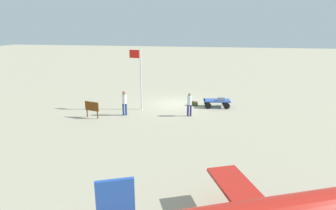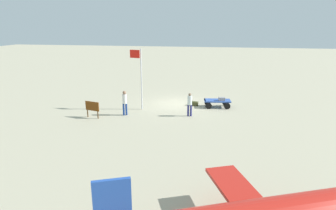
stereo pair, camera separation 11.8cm
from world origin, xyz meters
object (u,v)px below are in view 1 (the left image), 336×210
signboard (92,107)px  worker_trailing (124,101)px  luggage_cart (216,102)px  flagpole (139,74)px  suitcase_tan (221,99)px  worker_lead (189,103)px  suitcase_navy (194,104)px

signboard → worker_trailing: bearing=-154.8°
luggage_cart → flagpole: flagpole is taller
luggage_cart → worker_trailing: (6.51, 3.25, 0.62)m
suitcase_tan → worker_lead: (2.25, 2.53, 0.25)m
worker_trailing → flagpole: bearing=-113.0°
worker_lead → signboard: 6.86m
worker_trailing → flagpole: (-0.71, -1.66, 1.73)m
luggage_cart → signboard: signboard is taller
suitcase_navy → worker_trailing: (4.69, 3.42, 0.89)m
luggage_cart → signboard: 9.56m
luggage_cart → worker_trailing: size_ratio=1.20×
signboard → worker_lead: bearing=-166.7°
suitcase_tan → flagpole: size_ratio=0.12×
suitcase_tan → suitcase_navy: suitcase_tan is taller
suitcase_tan → signboard: size_ratio=0.47×
worker_lead → worker_trailing: (4.62, 0.60, 0.08)m
luggage_cart → signboard: size_ratio=1.84×
suitcase_tan → worker_lead: bearing=48.4°
luggage_cart → signboard: bearing=26.2°
suitcase_navy → flagpole: size_ratio=0.14×
worker_trailing → flagpole: size_ratio=0.39×
luggage_cart → flagpole: size_ratio=0.46×
worker_lead → signboard: (6.67, 1.57, -0.20)m
suitcase_navy → flagpole: bearing=23.8°
suitcase_tan → flagpole: bearing=13.4°
luggage_cart → worker_lead: size_ratio=1.28×
luggage_cart → worker_lead: 3.30m
suitcase_navy → worker_lead: size_ratio=0.40×
worker_lead → suitcase_tan: bearing=-131.6°
suitcase_tan → suitcase_navy: (2.18, -0.28, -0.55)m
worker_lead → signboard: bearing=13.3°
worker_lead → worker_trailing: 4.65m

